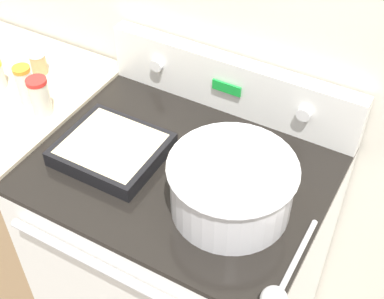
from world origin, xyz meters
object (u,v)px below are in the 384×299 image
mixing_bowl (232,184)px  ladle (278,292)px  casserole_dish (112,149)px  spice_jar_white_cap (38,62)px  spice_jar_red_cap (40,96)px  spice_jar_orange_cap (25,84)px

mixing_bowl → ladle: mixing_bowl is taller
casserole_dish → ladle: (0.57, -0.19, 0.00)m
spice_jar_white_cap → spice_jar_red_cap: bearing=-46.6°
mixing_bowl → spice_jar_orange_cap: (-0.72, 0.07, -0.01)m
spice_jar_orange_cap → spice_jar_white_cap: size_ratio=1.58×
ladle → spice_jar_orange_cap: size_ratio=2.35×
spice_jar_white_cap → spice_jar_orange_cap: bearing=-62.1°
casserole_dish → spice_jar_white_cap: spice_jar_white_cap is taller
spice_jar_orange_cap → spice_jar_white_cap: (-0.07, 0.13, -0.02)m
spice_jar_red_cap → spice_jar_white_cap: (-0.14, 0.15, -0.02)m
spice_jar_white_cap → mixing_bowl: bearing=-14.3°
mixing_bowl → spice_jar_white_cap: mixing_bowl is taller
casserole_dish → spice_jar_white_cap: size_ratio=3.50×
mixing_bowl → ladle: size_ratio=1.09×
spice_jar_red_cap → spice_jar_orange_cap: (-0.07, 0.02, 0.00)m
casserole_dish → spice_jar_red_cap: size_ratio=2.28×
spice_jar_orange_cap → casserole_dish: bearing=-9.8°
mixing_bowl → spice_jar_red_cap: mixing_bowl is taller
mixing_bowl → casserole_dish: bearing=178.8°
spice_jar_orange_cap → ladle: bearing=-15.2°
spice_jar_red_cap → mixing_bowl: bearing=-4.3°
casserole_dish → spice_jar_red_cap: (-0.28, 0.04, 0.05)m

